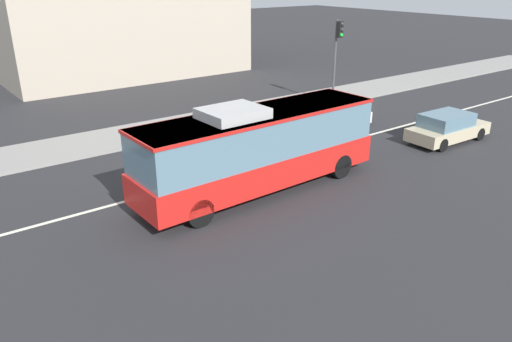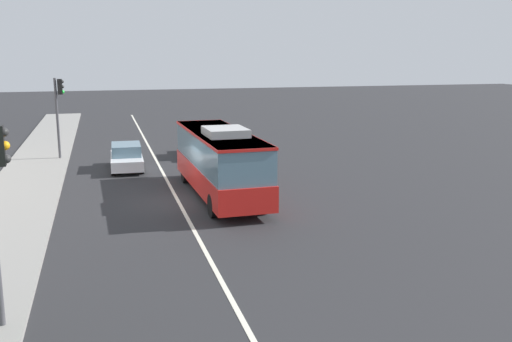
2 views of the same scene
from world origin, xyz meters
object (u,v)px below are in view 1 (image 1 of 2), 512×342
(transit_bus, at_px, (259,146))
(sedan_beige, at_px, (447,128))
(sedan_white, at_px, (332,116))
(traffic_light_mid_block, at_px, (337,47))

(transit_bus, bearing_deg, sedan_beige, -6.11)
(sedan_white, relative_size, traffic_light_mid_block, 0.87)
(sedan_white, height_order, traffic_light_mid_block, traffic_light_mid_block)
(traffic_light_mid_block, bearing_deg, transit_bus, -56.92)
(sedan_beige, xyz_separation_m, traffic_light_mid_block, (0.87, 8.72, 2.84))
(transit_bus, height_order, traffic_light_mid_block, traffic_light_mid_block)
(traffic_light_mid_block, bearing_deg, sedan_beige, -5.99)
(transit_bus, bearing_deg, traffic_light_mid_block, 31.75)
(transit_bus, relative_size, sedan_white, 2.22)
(transit_bus, distance_m, sedan_white, 8.91)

